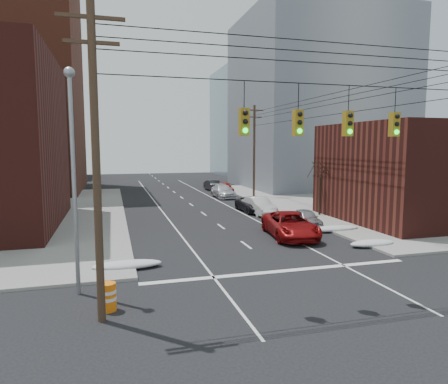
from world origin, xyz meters
TOP-DOWN VIEW (x-y plane):
  - ground at (0.00, 0.00)m, footprint 160.00×160.00m
  - sidewalk_ne at (27.00, 27.00)m, footprint 40.00×40.00m
  - building_brick_far at (-26.00, 74.00)m, footprint 22.00×18.00m
  - building_office at (22.00, 44.00)m, footprint 22.00×20.00m
  - building_glass at (24.00, 70.00)m, footprint 20.00×18.00m
  - building_storefront at (18.00, 16.00)m, footprint 16.00×12.00m
  - utility_pole_left at (-8.50, 3.00)m, footprint 2.20×0.28m
  - utility_pole_far at (8.50, 34.00)m, footprint 2.20×0.28m
  - traffic_signals at (0.10, 2.97)m, footprint 17.00×0.42m
  - street_light at (-9.50, 6.00)m, footprint 0.44×0.44m
  - bare_tree at (9.59, 20.00)m, footprint 2.09×2.20m
  - snow_nw at (-7.40, 9.00)m, footprint 3.50×1.08m
  - snow_ne at (7.40, 9.50)m, footprint 3.00×1.08m
  - snow_east_far at (7.40, 14.00)m, footprint 4.00×1.08m
  - red_pickup at (3.61, 13.25)m, footprint 3.57×6.39m
  - parked_car_a at (6.40, 16.31)m, footprint 1.96×4.00m
  - parked_car_b at (4.80, 22.42)m, footprint 1.97×4.78m
  - parked_car_c at (4.80, 23.84)m, footprint 2.46×5.09m
  - parked_car_d at (4.80, 34.67)m, footprint 2.18×5.30m
  - parked_car_e at (6.40, 39.48)m, footprint 1.69×4.17m
  - parked_car_f at (5.50, 42.05)m, footprint 2.00×4.55m
  - lot_car_a at (-14.81, 25.68)m, footprint 4.37×2.81m
  - lot_car_b at (-14.78, 29.52)m, footprint 5.15×2.75m
  - construction_barrel at (-8.28, 3.88)m, footprint 0.74×0.74m

SIDE VIEW (x-z plane):
  - ground at x=0.00m, z-range 0.00..0.00m
  - sidewalk_ne at x=27.00m, z-range 0.00..0.15m
  - snow_nw at x=-7.40m, z-range 0.00..0.42m
  - snow_ne at x=7.40m, z-range 0.00..0.42m
  - snow_east_far at x=7.40m, z-range 0.00..0.42m
  - construction_barrel at x=-8.28m, z-range 0.02..1.09m
  - parked_car_a at x=6.40m, z-range 0.00..1.31m
  - parked_car_c at x=4.80m, z-range 0.00..1.40m
  - parked_car_e at x=6.40m, z-range 0.00..1.42m
  - parked_car_f at x=5.50m, z-range 0.00..1.45m
  - parked_car_d at x=4.80m, z-range 0.00..1.53m
  - parked_car_b at x=4.80m, z-range 0.00..1.54m
  - lot_car_a at x=-14.81m, z-range 0.15..1.51m
  - lot_car_b at x=-14.78m, z-range 0.15..1.53m
  - red_pickup at x=3.61m, z-range 0.00..1.69m
  - bare_tree at x=9.59m, z-range -0.15..4.79m
  - building_storefront at x=18.00m, z-range 0.00..8.00m
  - street_light at x=-9.50m, z-range 0.88..10.20m
  - utility_pole_left at x=-8.50m, z-range 0.28..11.28m
  - utility_pole_far at x=8.50m, z-range 0.28..11.28m
  - building_brick_far at x=-26.00m, z-range 0.00..12.00m
  - traffic_signals at x=0.10m, z-range 6.16..8.18m
  - building_glass at x=24.00m, z-range 0.00..22.00m
  - building_office at x=22.00m, z-range 0.00..25.00m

